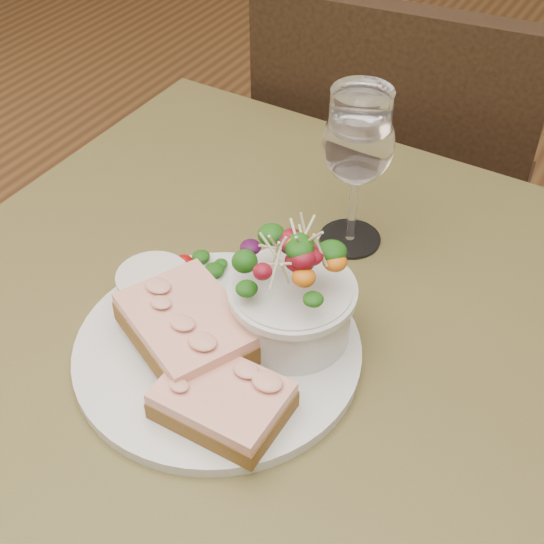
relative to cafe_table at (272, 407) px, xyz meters
The scene contains 9 objects.
cafe_table is the anchor object (origin of this frame).
chair_far 0.75m from the cafe_table, 99.91° to the left, with size 0.47×0.47×0.90m.
dinner_plate 0.12m from the cafe_table, 133.66° to the right, with size 0.28×0.28×0.01m, color silver.
sandwich_front 0.16m from the cafe_table, 84.09° to the right, with size 0.11×0.08×0.03m.
sandwich_back 0.16m from the cafe_table, 139.46° to the right, with size 0.16×0.14×0.03m.
ramekin 0.18m from the cafe_table, behind, with size 0.07×0.07×0.04m.
salad_bowl 0.17m from the cafe_table, 40.89° to the left, with size 0.11×0.11×0.13m.
garnish 0.17m from the cafe_table, 162.67° to the left, with size 0.05×0.04×0.02m.
wine_glass 0.29m from the cafe_table, 91.93° to the left, with size 0.08×0.08×0.18m.
Camera 1 is at (0.26, -0.44, 1.30)m, focal length 50.00 mm.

